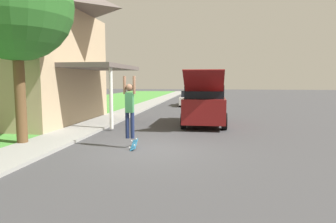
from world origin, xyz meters
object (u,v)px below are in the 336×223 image
(skateboarder, at_px, (130,106))
(suv_parked, at_px, (205,104))
(car_down_street, at_px, (191,98))
(skateboard, at_px, (134,144))
(lawn_tree_near, at_px, (15,4))

(skateboarder, bearing_deg, suv_parked, 67.45)
(car_down_street, height_order, skateboarder, skateboarder)
(skateboard, bearing_deg, skateboarder, 166.35)
(lawn_tree_near, bearing_deg, skateboarder, 1.43)
(suv_parked, height_order, car_down_street, suv_parked)
(car_down_street, xyz_separation_m, skateboard, (-0.74, -16.61, -0.49))
(suv_parked, relative_size, skateboard, 6.81)
(lawn_tree_near, height_order, suv_parked, lawn_tree_near)
(car_down_street, bearing_deg, skateboard, -92.55)
(suv_parked, xyz_separation_m, skateboard, (-2.16, -5.58, -0.93))
(car_down_street, bearing_deg, lawn_tree_near, -105.70)
(lawn_tree_near, xyz_separation_m, skateboarder, (3.81, 0.10, -3.33))
(car_down_street, relative_size, skateboarder, 1.96)
(skateboarder, xyz_separation_m, skateboard, (0.14, -0.03, -1.26))
(lawn_tree_near, relative_size, skateboard, 8.67)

